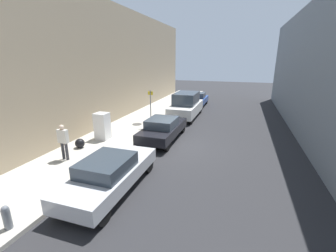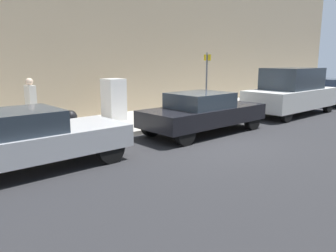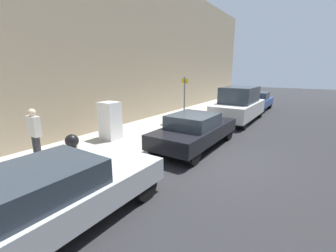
% 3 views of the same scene
% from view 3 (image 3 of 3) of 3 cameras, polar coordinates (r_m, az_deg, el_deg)
% --- Properties ---
extents(ground_plane, '(80.00, 80.00, 0.00)m').
position_cam_3_polar(ground_plane, '(8.49, 10.39, -7.50)').
color(ground_plane, '#28282B').
extents(sidewalk_slab, '(3.73, 44.00, 0.16)m').
position_cam_3_polar(sidewalk_slab, '(10.54, -9.64, -2.79)').
color(sidewalk_slab, '#B2ADA0').
rests_on(sidewalk_slab, ground).
extents(building_facade_near, '(1.99, 39.60, 8.80)m').
position_cam_3_polar(building_facade_near, '(12.34, -20.85, 19.21)').
color(building_facade_near, tan).
rests_on(building_facade_near, ground).
extents(discarded_refrigerator, '(0.77, 0.72, 1.62)m').
position_cam_3_polar(discarded_refrigerator, '(10.03, -14.49, 1.33)').
color(discarded_refrigerator, white).
rests_on(discarded_refrigerator, sidewalk_slab).
extents(manhole_cover, '(0.70, 0.70, 0.02)m').
position_cam_3_polar(manhole_cover, '(12.42, -0.42, 0.33)').
color(manhole_cover, '#47443F').
rests_on(manhole_cover, sidewalk_slab).
extents(street_sign_post, '(0.36, 0.07, 2.62)m').
position_cam_3_polar(street_sign_post, '(11.41, 4.18, 6.53)').
color(street_sign_post, slate).
rests_on(street_sign_post, sidewalk_slab).
extents(trash_bag, '(0.52, 0.52, 0.52)m').
position_cam_3_polar(trash_bag, '(9.50, -23.22, -3.48)').
color(trash_bag, black).
rests_on(trash_bag, sidewalk_slab).
extents(pedestrian_standing_near, '(0.51, 0.24, 1.76)m').
position_cam_3_polar(pedestrian_standing_near, '(8.33, -30.81, -1.16)').
color(pedestrian_standing_near, '#333338').
rests_on(pedestrian_standing_near, sidewalk_slab).
extents(parked_sedan_silver, '(1.80, 4.72, 1.40)m').
position_cam_3_polar(parked_sedan_silver, '(4.98, -27.33, -15.58)').
color(parked_sedan_silver, silver).
rests_on(parked_sedan_silver, ground).
extents(parked_sedan_dark, '(1.85, 4.61, 1.40)m').
position_cam_3_polar(parked_sedan_dark, '(9.16, 6.91, -0.96)').
color(parked_sedan_dark, black).
rests_on(parked_sedan_dark, ground).
extents(parked_van_white, '(2.02, 5.04, 2.13)m').
position_cam_3_polar(parked_van_white, '(14.55, 17.58, 5.22)').
color(parked_van_white, silver).
rests_on(parked_van_white, ground).
extents(parked_hatchback_blue, '(1.73, 3.87, 1.43)m').
position_cam_3_polar(parked_hatchback_blue, '(19.54, 21.80, 5.97)').
color(parked_hatchback_blue, '#23479E').
rests_on(parked_hatchback_blue, ground).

